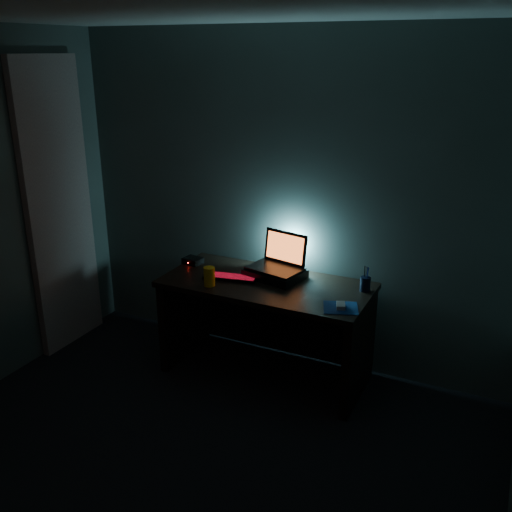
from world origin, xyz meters
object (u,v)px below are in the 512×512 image
at_px(juice_glass, 209,276).
at_px(router, 193,261).
at_px(mouse, 341,306).
at_px(keyboard, 230,277).
at_px(pen_cup, 365,284).
at_px(laptop, 279,260).

height_order(juice_glass, router, juice_glass).
height_order(mouse, router, router).
xyz_separation_m(keyboard, router, (-0.41, 0.15, 0.01)).
xyz_separation_m(keyboard, mouse, (0.88, -0.13, 0.01)).
bearing_deg(router, keyboard, -12.13).
relative_size(keyboard, juice_glass, 2.95).
height_order(keyboard, pen_cup, pen_cup).
bearing_deg(juice_glass, keyboard, 66.83).
height_order(laptop, keyboard, laptop).
xyz_separation_m(laptop, mouse, (0.59, -0.35, -0.10)).
xyz_separation_m(juice_glass, router, (-0.34, 0.33, -0.05)).
bearing_deg(keyboard, router, 148.53).
distance_m(laptop, keyboard, 0.38).
relative_size(laptop, mouse, 4.71).
bearing_deg(juice_glass, router, 136.07).
xyz_separation_m(keyboard, juice_glass, (-0.07, -0.17, 0.06)).
bearing_deg(keyboard, juice_glass, -124.42).
distance_m(laptop, router, 0.72).
xyz_separation_m(mouse, router, (-1.30, 0.29, 0.01)).
distance_m(juice_glass, router, 0.47).
bearing_deg(laptop, router, -162.94).
distance_m(laptop, pen_cup, 0.66).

